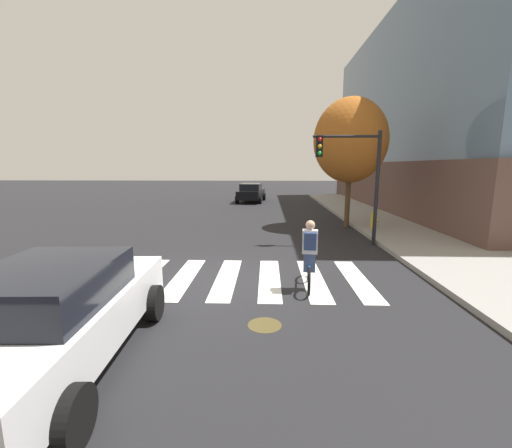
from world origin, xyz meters
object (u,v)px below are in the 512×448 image
cyclist (310,255)px  fire_hydrant (374,220)px  sedan_near (55,315)px  manhole_cover (265,325)px  street_tree_near (350,141)px  sedan_mid (251,192)px  traffic_light_near (355,168)px

cyclist → fire_hydrant: bearing=62.4°
sedan_near → fire_hydrant: bearing=53.3°
manhole_cover → sedan_near: bearing=-155.4°
street_tree_near → sedan_near: bearing=-120.8°
street_tree_near → sedan_mid: bearing=114.7°
sedan_mid → street_tree_near: size_ratio=0.75×
manhole_cover → cyclist: bearing=61.1°
fire_hydrant → cyclist: bearing=-117.6°
sedan_mid → fire_hydrant: size_ratio=5.87×
manhole_cover → cyclist: (1.05, 1.91, 0.84)m
fire_hydrant → manhole_cover: bearing=-117.9°
sedan_near → cyclist: cyclist is taller
sedan_mid → cyclist: cyclist is taller
manhole_cover → cyclist: cyclist is taller
sedan_mid → traffic_light_near: size_ratio=1.09×
sedan_near → sedan_mid: (1.73, 23.04, -0.03)m
fire_hydrant → street_tree_near: bearing=132.3°
manhole_cover → sedan_near: size_ratio=0.14×
traffic_light_near → fire_hydrant: (1.65, 2.66, -2.33)m
cyclist → street_tree_near: (2.87, 8.39, 3.28)m
sedan_near → cyclist: bearing=38.9°
traffic_light_near → sedan_mid: bearing=106.8°
traffic_light_near → fire_hydrant: size_ratio=5.38×
sedan_mid → fire_hydrant: 13.88m
sedan_near → street_tree_near: size_ratio=0.77×
manhole_cover → fire_hydrant: (4.89, 9.24, 0.53)m
traffic_light_near → street_tree_near: size_ratio=0.69×
manhole_cover → street_tree_near: size_ratio=0.10×
manhole_cover → traffic_light_near: traffic_light_near is taller
sedan_near → traffic_light_near: bearing=51.8°
cyclist → traffic_light_near: (2.19, 4.66, 2.02)m
sedan_mid → traffic_light_near: (4.55, -15.08, 2.07)m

